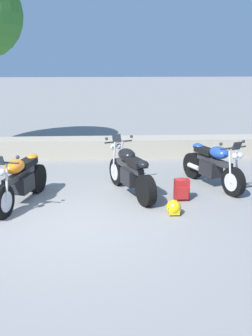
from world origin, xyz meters
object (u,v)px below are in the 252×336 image
Objects in this scene: motorcycle_black_centre at (130,172)px; rider_helmet at (174,208)px; rider_backpack at (182,189)px; motorcycle_blue_far_right at (213,166)px; motorcycle_orange_near_left at (20,181)px.

motorcycle_black_centre reaches higher than rider_helmet.
rider_helmet is at bearing -111.25° from rider_backpack.
motorcycle_black_centre and motorcycle_blue_far_right have the same top height.
motorcycle_blue_far_right is at bearing 11.73° from motorcycle_black_centre.
rider_helmet is (0.74, -1.19, -0.35)m from motorcycle_black_centre.
motorcycle_orange_near_left is 7.25× the size of rider_helmet.
motorcycle_black_centre is 1.94m from motorcycle_blue_far_right.
motorcycle_orange_near_left is at bearing -167.96° from motorcycle_blue_far_right.
motorcycle_orange_near_left is at bearing -167.69° from motorcycle_black_centre.
rider_backpack is at bearing 0.94° from motorcycle_orange_near_left.
motorcycle_orange_near_left and motorcycle_blue_far_right have the same top height.
motorcycle_blue_far_right reaches higher than rider_helmet.
motorcycle_blue_far_right is (4.11, 0.88, 0.00)m from motorcycle_orange_near_left.
rider_backpack is 1.68× the size of rider_helmet.
motorcycle_black_centre is 7.07× the size of rider_helmet.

